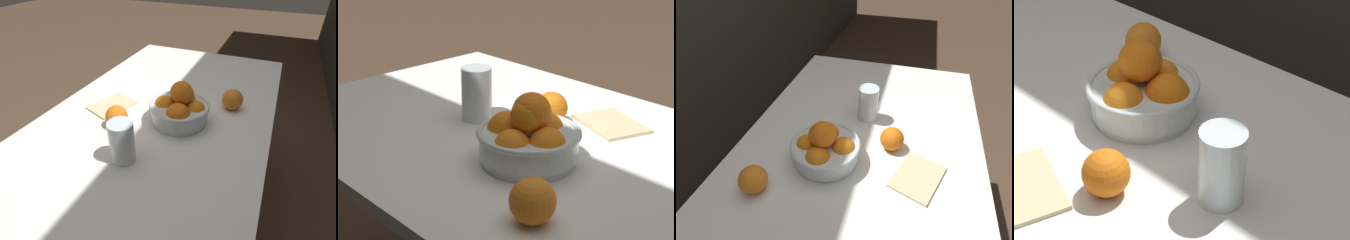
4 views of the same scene
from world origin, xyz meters
TOP-DOWN VIEW (x-y plane):
  - dining_table at (0.00, 0.00)m, footprint 1.48×0.81m
  - fruit_bowl at (0.01, 0.09)m, footprint 0.21×0.21m
  - juice_glass at (0.26, 0.01)m, footprint 0.07×0.07m
  - orange_loose_near_bowl at (-0.15, 0.24)m, footprint 0.08×0.08m
  - orange_loose_front at (0.12, -0.10)m, footprint 0.08×0.08m
  - napkin at (0.01, -0.20)m, footprint 0.20×0.17m

SIDE VIEW (x-z plane):
  - dining_table at x=0.00m, z-range 0.29..1.01m
  - napkin at x=0.01m, z-range 0.72..0.73m
  - orange_loose_front at x=0.12m, z-range 0.72..0.80m
  - orange_loose_near_bowl at x=-0.15m, z-range 0.72..0.80m
  - fruit_bowl at x=0.01m, z-range 0.70..0.85m
  - juice_glass at x=0.26m, z-range 0.71..0.84m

